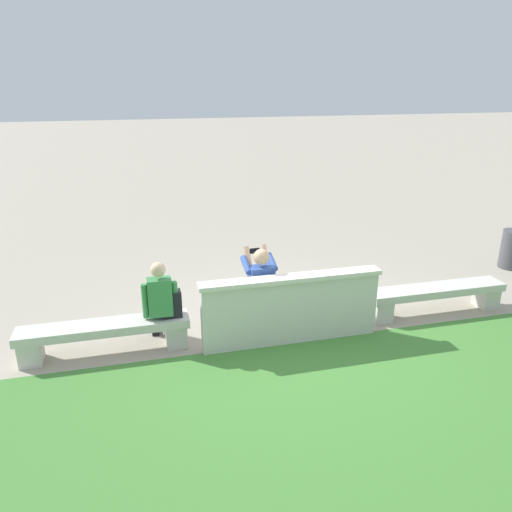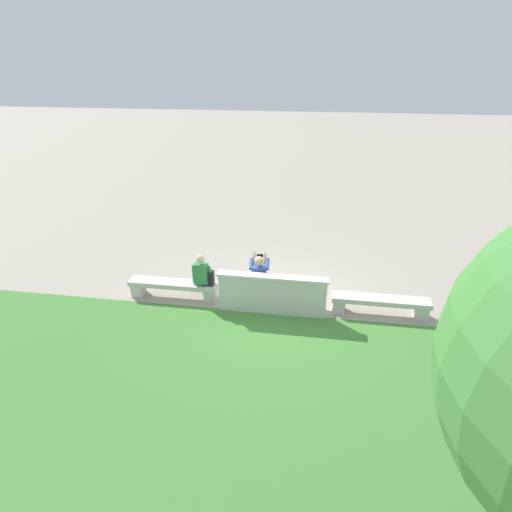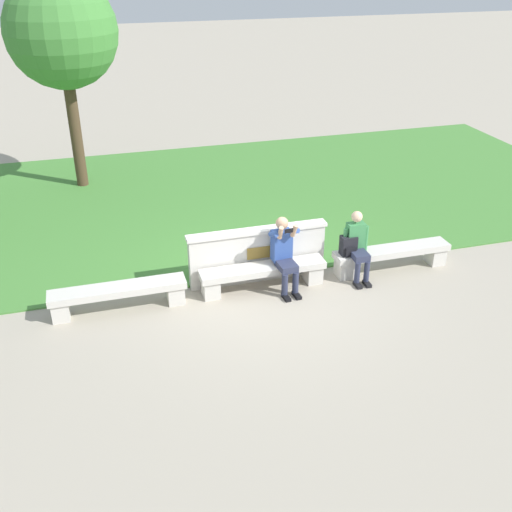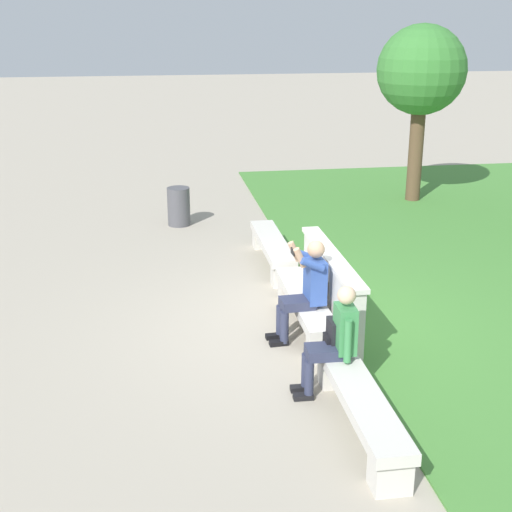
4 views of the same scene
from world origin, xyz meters
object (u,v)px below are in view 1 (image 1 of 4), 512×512
person_photographer (259,286)px  backpack (171,304)px  bench_main (436,295)px  bench_mid (105,333)px  bench_near (283,312)px  trash_bin (512,249)px  person_distant (160,300)px

person_photographer → backpack: size_ratio=3.08×
bench_main → bench_mid: same height
backpack → bench_near: bearing=179.5°
person_photographer → bench_near: bearing=167.7°
bench_mid → trash_bin: trash_bin is taller
person_distant → trash_bin: 6.97m
bench_near → trash_bin: (-5.09, -1.40, 0.07)m
bench_near → backpack: size_ratio=5.24×
person_photographer → person_distant: (1.39, 0.01, -0.06)m
person_distant → bench_near: bearing=177.8°
bench_main → bench_near: same height
backpack → trash_bin: bearing=-168.3°
bench_mid → person_photographer: person_photographer is taller
bench_main → person_distant: bearing=-0.9°
bench_near → person_photographer: person_photographer is taller
person_distant → backpack: (-0.14, 0.05, -0.05)m
bench_main → person_photographer: bearing=-1.6°
bench_near → person_photographer: (0.35, -0.08, 0.43)m
bench_main → backpack: size_ratio=5.24×
bench_main → bench_mid: (5.00, 0.00, 0.00)m
bench_near → person_distant: person_distant is taller
person_photographer → person_distant: bearing=0.5°
bench_near → backpack: backpack is taller
bench_near → bench_main: bearing=180.0°
trash_bin → backpack: bearing=11.7°
bench_mid → bench_near: bearing=180.0°
backpack → trash_bin: backpack is taller
bench_near → trash_bin: trash_bin is taller
bench_near → bench_mid: bearing=0.0°
bench_near → backpack: (1.60, -0.01, 0.32)m
person_photographer → bench_main: bearing=178.4°
trash_bin → bench_main: bearing=28.4°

